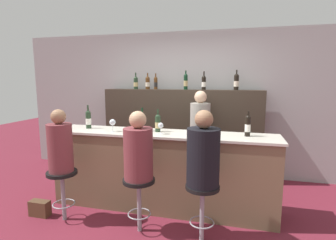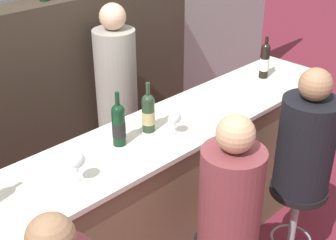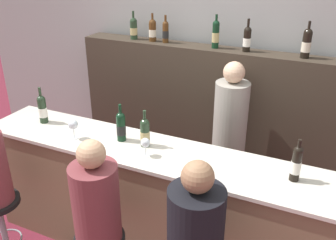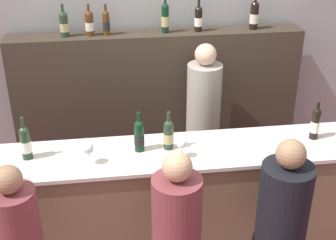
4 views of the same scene
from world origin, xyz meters
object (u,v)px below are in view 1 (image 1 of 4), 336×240
wine_bottle_counter_1 (142,122)px  bar_stool_right (202,197)px  bar_stool_middle (139,190)px  wine_bottle_counter_0 (88,119)px  bartender (200,142)px  wine_bottle_backbar_5 (236,82)px  guest_seated_middle (138,151)px  wine_glass_0 (113,122)px  wine_bottle_backbar_0 (136,83)px  wine_bottle_backbar_3 (186,82)px  handbag (40,208)px  guest_seated_right (203,154)px  wine_bottle_backbar_1 (148,83)px  bar_stool_left (62,182)px  wine_bottle_counter_2 (158,123)px  wine_bottle_counter_3 (248,125)px  wine_bottle_backbar_2 (156,83)px  guest_seated_left (60,145)px  wine_glass_1 (161,126)px  wine_bottle_backbar_4 (204,83)px

wine_bottle_counter_1 → bar_stool_right: bearing=-35.7°
bar_stool_middle → wine_bottle_counter_0: bearing=147.0°
bar_stool_middle → bartender: bartender is taller
bar_stool_middle → wine_bottle_backbar_5: bearing=61.5°
wine_bottle_counter_0 → guest_seated_middle: size_ratio=0.43×
wine_bottle_backbar_5 → wine_glass_0: 2.18m
wine_bottle_backbar_0 → wine_bottle_backbar_3: wine_bottle_backbar_3 is taller
bar_stool_middle → bartender: bearing=72.2°
wine_bottle_counter_1 → handbag: size_ratio=1.22×
bar_stool_middle → guest_seated_right: 0.86m
wine_bottle_backbar_1 → bar_stool_left: bearing=-104.1°
wine_bottle_backbar_3 → bar_stool_right: size_ratio=0.52×
bar_stool_middle → wine_bottle_counter_2: bearing=86.9°
wine_bottle_counter_3 → bartender: size_ratio=0.20×
wine_bottle_backbar_2 → bar_stool_middle: (0.37, -1.90, -1.19)m
guest_seated_left → wine_bottle_counter_0: bearing=90.0°
wine_bottle_backbar_3 → bar_stool_middle: (-0.17, -1.90, -1.22)m
guest_seated_middle → wine_bottle_backbar_0: bearing=111.7°
wine_bottle_backbar_0 → wine_bottle_backbar_5: 1.79m
bar_stool_middle → wine_glass_1: bearing=77.5°
wine_bottle_counter_2 → wine_bottle_backbar_5: bearing=51.4°
wine_bottle_backbar_3 → wine_bottle_backbar_5: bearing=0.0°
bar_stool_middle → guest_seated_middle: 0.47m
wine_bottle_backbar_0 → guest_seated_left: wine_bottle_backbar_0 is taller
wine_bottle_counter_1 → bar_stool_right: size_ratio=0.50×
wine_bottle_counter_2 → wine_bottle_counter_3: (1.15, 0.00, 0.01)m
wine_bottle_backbar_4 → wine_bottle_backbar_5: bearing=0.0°
wine_bottle_backbar_2 → bar_stool_right: bearing=-60.1°
wine_bottle_counter_3 → bar_stool_middle: size_ratio=0.49×
wine_bottle_counter_3 → wine_glass_1: size_ratio=2.09×
wine_bottle_backbar_5 → bar_stool_right: (-0.31, -1.90, -1.21)m
wine_bottle_counter_0 → wine_bottle_backbar_3: wine_bottle_backbar_3 is taller
bar_stool_middle → guest_seated_middle: bearing=82.9°
wine_bottle_backbar_2 → bar_stool_middle: bearing=-78.9°
wine_bottle_counter_1 → handbag: (-1.18, -0.65, -1.08)m
bartender → handbag: bartender is taller
wine_bottle_backbar_1 → wine_glass_0: bearing=-91.2°
bar_stool_middle → bar_stool_right: size_ratio=1.00×
guest_seated_middle → bar_stool_right: size_ratio=1.23×
wine_bottle_backbar_3 → handbag: 2.93m
wine_glass_0 → wine_glass_1: 0.67m
guest_seated_left → bar_stool_middle: size_ratio=1.21×
guest_seated_middle → bartender: bearing=72.2°
wine_bottle_backbar_3 → wine_bottle_backbar_4: (0.32, 0.00, -0.02)m
wine_bottle_counter_3 → bar_stool_middle: bearing=-151.2°
wine_bottle_backbar_5 → wine_bottle_counter_1: bearing=-134.2°
wine_bottle_backbar_1 → bar_stool_right: (1.25, -1.90, -1.20)m
wine_bottle_counter_0 → wine_bottle_backbar_2: wine_bottle_backbar_2 is taller
bar_stool_left → bar_stool_right: 1.72m
wine_bottle_counter_2 → guest_seated_left: 1.24m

